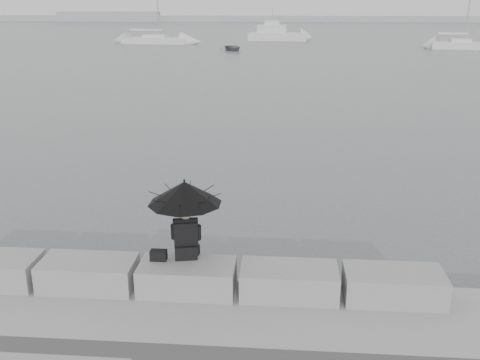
# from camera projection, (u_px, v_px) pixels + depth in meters

# --- Properties ---
(ground) EXTENTS (360.00, 360.00, 0.00)m
(ground) POSITION_uv_depth(u_px,v_px,m) (193.00, 302.00, 9.62)
(ground) COLOR #4F5255
(ground) RESTS_ON ground
(stone_block_left) EXTENTS (1.60, 0.80, 0.50)m
(stone_block_left) POSITION_uv_depth(u_px,v_px,m) (89.00, 274.00, 9.09)
(stone_block_left) COLOR gray
(stone_block_left) RESTS_ON promenade
(stone_block_centre) EXTENTS (1.60, 0.80, 0.50)m
(stone_block_centre) POSITION_uv_depth(u_px,v_px,m) (187.00, 278.00, 8.96)
(stone_block_centre) COLOR gray
(stone_block_centre) RESTS_ON promenade
(stone_block_right) EXTENTS (1.60, 0.80, 0.50)m
(stone_block_right) POSITION_uv_depth(u_px,v_px,m) (289.00, 282.00, 8.83)
(stone_block_right) COLOR gray
(stone_block_right) RESTS_ON promenade
(stone_block_far_right) EXTENTS (1.60, 0.80, 0.50)m
(stone_block_far_right) POSITION_uv_depth(u_px,v_px,m) (393.00, 286.00, 8.70)
(stone_block_far_right) COLOR gray
(stone_block_far_right) RESTS_ON promenade
(seated_person) EXTENTS (1.24, 1.24, 1.39)m
(seated_person) POSITION_uv_depth(u_px,v_px,m) (185.00, 201.00, 8.83)
(seated_person) COLOR black
(seated_person) RESTS_ON stone_block_centre
(bag) EXTENTS (0.28, 0.16, 0.18)m
(bag) POSITION_uv_depth(u_px,v_px,m) (159.00, 255.00, 9.00)
(bag) COLOR black
(bag) RESTS_ON stone_block_centre
(distant_landmass) EXTENTS (180.00, 8.00, 2.80)m
(distant_landmass) POSITION_uv_depth(u_px,v_px,m) (251.00, 18.00, 156.16)
(distant_landmass) COLOR #96999B
(distant_landmass) RESTS_ON ground
(sailboat_left) EXTENTS (9.08, 3.52, 12.90)m
(sailboat_left) POSITION_uv_depth(u_px,v_px,m) (155.00, 40.00, 70.97)
(sailboat_left) COLOR silver
(sailboat_left) RESTS_ON ground
(sailboat_right) EXTENTS (6.76, 3.52, 12.90)m
(sailboat_right) POSITION_uv_depth(u_px,v_px,m) (461.00, 44.00, 62.68)
(sailboat_right) COLOR silver
(sailboat_right) RESTS_ON ground
(motor_cruiser) EXTENTS (8.56, 3.68, 4.50)m
(motor_cruiser) POSITION_uv_depth(u_px,v_px,m) (278.00, 34.00, 77.01)
(motor_cruiser) COLOR silver
(motor_cruiser) RESTS_ON ground
(dinghy) EXTENTS (3.83, 2.91, 0.60)m
(dinghy) POSITION_uv_depth(u_px,v_px,m) (233.00, 48.00, 61.13)
(dinghy) COLOR slate
(dinghy) RESTS_ON ground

